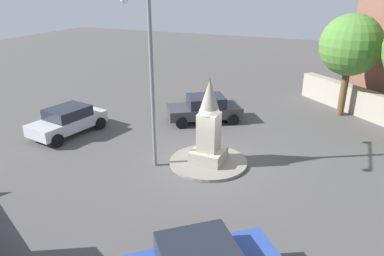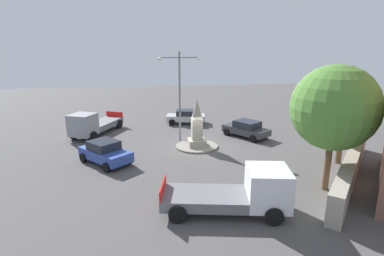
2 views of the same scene
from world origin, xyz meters
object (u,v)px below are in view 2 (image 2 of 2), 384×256
(monument, at_px, (197,126))
(car_blue_near_island, at_px, (105,152))
(car_silver_parked_left, at_px, (186,116))
(tree_mid_cluster, at_px, (334,108))
(truck_white_parked_right, at_px, (242,192))
(tree_near_wall, at_px, (345,104))
(car_dark_grey_approaching, at_px, (246,129))
(streetlamp, at_px, (180,88))
(truck_grey_passing, at_px, (92,125))

(monument, relative_size, car_blue_near_island, 0.90)
(car_silver_parked_left, relative_size, car_blue_near_island, 1.01)
(car_blue_near_island, height_order, tree_mid_cluster, tree_mid_cluster)
(truck_white_parked_right, height_order, tree_near_wall, tree_near_wall)
(car_silver_parked_left, distance_m, truck_white_parked_right, 17.86)
(car_dark_grey_approaching, xyz_separation_m, tree_mid_cluster, (-1.04, 10.55, 3.86))
(car_blue_near_island, xyz_separation_m, car_dark_grey_approaching, (-11.51, -4.60, -0.04))
(monument, distance_m, tree_near_wall, 10.47)
(car_blue_near_island, xyz_separation_m, tree_near_wall, (-15.73, 2.36, 3.27))
(streetlamp, distance_m, tree_mid_cluster, 12.51)
(car_blue_near_island, height_order, truck_grey_passing, truck_grey_passing)
(tree_near_wall, height_order, tree_mid_cluster, tree_mid_cluster)
(car_dark_grey_approaching, relative_size, truck_grey_passing, 0.69)
(car_silver_parked_left, relative_size, tree_near_wall, 0.71)
(car_dark_grey_approaching, xyz_separation_m, tree_near_wall, (-4.22, 6.96, 3.31))
(car_dark_grey_approaching, xyz_separation_m, truck_white_parked_right, (4.32, 12.17, 0.29))
(streetlamp, bearing_deg, car_silver_parked_left, -102.38)
(car_dark_grey_approaching, xyz_separation_m, truck_grey_passing, (13.43, -2.39, 0.28))
(car_dark_grey_approaching, relative_size, tree_near_wall, 0.76)
(car_dark_grey_approaching, relative_size, tree_mid_cluster, 0.64)
(monument, xyz_separation_m, car_blue_near_island, (6.74, 2.48, -0.96))
(car_blue_near_island, bearing_deg, truck_grey_passing, -74.63)
(tree_near_wall, bearing_deg, car_silver_parked_left, -55.13)
(truck_grey_passing, bearing_deg, monument, 152.47)
(truck_grey_passing, height_order, tree_mid_cluster, tree_mid_cluster)
(car_blue_near_island, bearing_deg, monument, -159.79)
(monument, bearing_deg, car_blue_near_island, 20.21)
(monument, height_order, car_blue_near_island, monument)
(monument, height_order, car_dark_grey_approaching, monument)
(truck_grey_passing, bearing_deg, car_blue_near_island, 105.37)
(car_dark_grey_approaching, bearing_deg, truck_grey_passing, -10.10)
(monument, height_order, truck_white_parked_right, monument)
(car_blue_near_island, distance_m, truck_grey_passing, 7.26)
(car_silver_parked_left, bearing_deg, car_blue_near_island, 56.09)
(car_silver_parked_left, distance_m, car_dark_grey_approaching, 7.31)
(streetlamp, height_order, tree_near_wall, streetlamp)
(streetlamp, distance_m, car_blue_near_island, 8.08)
(car_blue_near_island, height_order, car_dark_grey_approaching, car_blue_near_island)
(car_silver_parked_left, distance_m, tree_mid_cluster, 17.61)
(streetlamp, relative_size, truck_grey_passing, 1.16)
(car_blue_near_island, xyz_separation_m, truck_grey_passing, (1.92, -6.99, 0.24))
(truck_white_parked_right, height_order, tree_mid_cluster, tree_mid_cluster)
(streetlamp, relative_size, tree_near_wall, 1.27)
(tree_near_wall, bearing_deg, monument, -28.31)
(car_blue_near_island, bearing_deg, tree_mid_cluster, 154.65)
(car_blue_near_island, relative_size, tree_mid_cluster, 0.60)
(monument, distance_m, car_blue_near_island, 7.24)
(car_dark_grey_approaching, bearing_deg, tree_near_wall, 121.21)
(monument, relative_size, truck_white_parked_right, 0.59)
(car_silver_parked_left, bearing_deg, streetlamp, 77.62)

